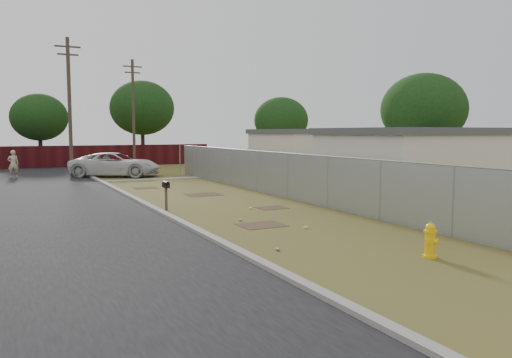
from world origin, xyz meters
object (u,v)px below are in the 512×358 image
fire_hydrant (430,241)px  pickup_truck (116,165)px  mailbox (166,187)px  pedestrian (13,164)px

fire_hydrant → pickup_truck: bearing=95.3°
fire_hydrant → mailbox: (-3.45, 9.65, 0.47)m
fire_hydrant → pedestrian: (-8.30, 27.01, 0.48)m
mailbox → pickup_truck: (1.16, 15.19, -0.07)m
fire_hydrant → pedestrian: 28.26m
mailbox → pickup_truck: pickup_truck is taller
fire_hydrant → pedestrian: bearing=107.1°
mailbox → pickup_truck: bearing=85.6°
fire_hydrant → pedestrian: size_ratio=0.48×
pickup_truck → pedestrian: (-6.01, 2.18, 0.09)m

